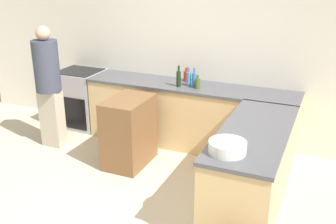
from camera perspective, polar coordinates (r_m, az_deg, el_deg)
The scene contains 13 objects.
ground_plane at distance 4.52m, azimuth -5.12°, elevation -13.44°, with size 14.00×14.00×0.00m, color beige.
wall_back at distance 5.78m, azimuth 4.43°, elevation 8.88°, with size 8.00×0.06×2.70m.
counter_back at distance 5.72m, azimuth 3.06°, elevation -0.48°, with size 3.06×0.65×0.92m.
counter_peninsula at distance 4.36m, azimuth 12.08°, elevation -8.07°, with size 0.69×1.86×0.92m.
range_oven at distance 6.57m, azimuth -12.48°, elevation 1.91°, with size 0.69×0.63×0.94m.
island_table at distance 5.21m, azimuth -5.67°, elevation -2.86°, with size 0.48×0.73×0.91m.
mixing_bowl at distance 3.60m, azimuth 8.62°, elevation -5.06°, with size 0.35×0.35×0.11m.
olive_oil_bottle at distance 5.41m, azimuth 4.32°, elevation 4.21°, with size 0.07×0.07×0.19m.
dish_soap_bottle at distance 5.51m, azimuth 3.04°, elevation 4.89°, with size 0.06×0.06×0.27m.
hot_sauce_bottle at distance 5.75m, azimuth 2.71°, elevation 5.28°, with size 0.09×0.09×0.20m.
water_bottle_blue at distance 5.49m, azimuth 3.83°, elevation 4.78°, with size 0.07×0.07×0.26m.
wine_bottle_dark at distance 5.47m, azimuth 1.55°, elevation 4.92°, with size 0.06×0.06×0.30m.
person_by_range at distance 5.79m, azimuth -16.97°, elevation 4.01°, with size 0.36×0.36×1.76m.
Camera 1 is at (1.84, -3.26, 2.53)m, focal length 42.00 mm.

